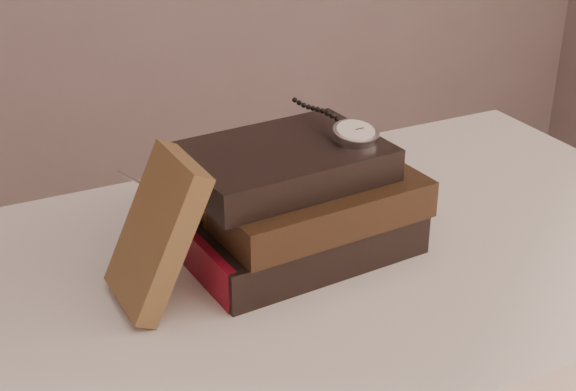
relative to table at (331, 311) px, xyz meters
name	(u,v)px	position (x,y,z in m)	size (l,w,h in m)	color
table	(331,311)	(0.00, 0.00, 0.00)	(1.00, 0.60, 0.75)	silver
book_stack	(297,203)	(-0.04, 0.02, 0.16)	(0.29, 0.21, 0.14)	black
journal	(156,232)	(-0.22, -0.01, 0.18)	(0.03, 0.11, 0.17)	#49321C
pocket_watch	(353,132)	(0.03, 0.02, 0.24)	(0.06, 0.16, 0.02)	silver
eyeglasses	(191,182)	(-0.14, 0.11, 0.17)	(0.12, 0.14, 0.05)	silver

